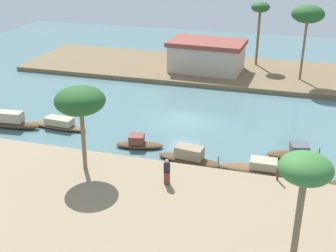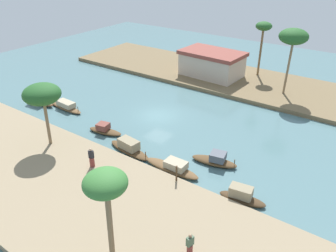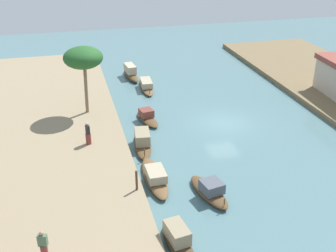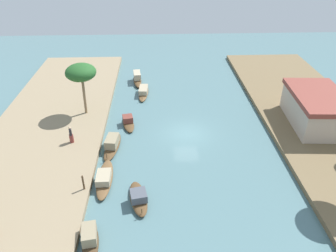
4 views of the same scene
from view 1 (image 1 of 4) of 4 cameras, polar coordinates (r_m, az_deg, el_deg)
name	(u,v)px [view 1 (image 1 of 4)]	position (r m, az deg, el deg)	size (l,w,h in m)	color
river_water	(184,119)	(36.94, 2.11, 0.86)	(71.08, 71.08, 0.00)	slate
riverbank_left	(123,210)	(25.17, -5.85, -10.75)	(43.22, 11.32, 0.47)	#937F60
riverbank_right	(215,70)	(49.70, 6.09, 7.20)	(43.22, 11.32, 0.47)	brown
sampan_near_left_bank	(259,168)	(29.35, 11.68, -5.38)	(4.89, 1.27, 1.02)	brown
sampan_with_tall_canopy	(13,122)	(37.31, -19.51, 0.55)	(4.36, 1.43, 1.35)	brown
sampan_downstream_large	(139,143)	(32.12, -3.84, -2.24)	(3.61, 1.76, 0.99)	brown
sampan_open_hull	(59,124)	(36.20, -14.01, 0.23)	(5.09, 1.40, 0.92)	brown
sampan_with_red_awning	(296,153)	(31.82, 16.27, -3.40)	(3.94, 1.94, 1.10)	brown
sampan_upstream_small	(190,157)	(30.01, 2.82, -4.01)	(4.72, 1.77, 1.19)	brown
person_by_mooring	(167,174)	(26.57, -0.15, -6.22)	(0.47, 0.47, 1.66)	brown
mooring_post	(278,171)	(27.77, 14.12, -5.67)	(0.14, 0.14, 1.29)	#4C3823
palm_tree_left_near	(80,101)	(27.15, -11.35, 3.18)	(3.11, 3.11, 5.52)	#7F6647
palm_tree_left_far	(305,173)	(18.79, 17.37, -5.79)	(2.24, 2.24, 5.89)	#7F6647
palm_tree_right_tall	(260,10)	(50.52, 11.90, 14.52)	(2.04, 2.04, 6.99)	brown
palm_tree_right_short	(308,15)	(46.20, 17.71, 13.60)	(3.19, 3.19, 7.50)	#7F6647
riverside_building	(207,55)	(48.47, 5.05, 9.13)	(8.28, 5.42, 3.26)	#C6B29E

